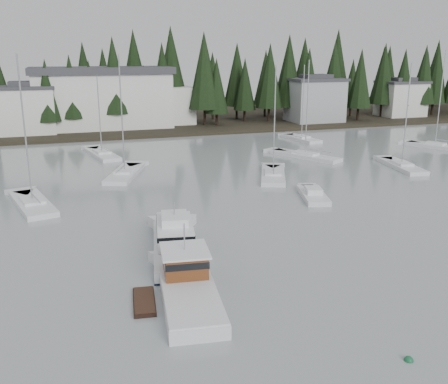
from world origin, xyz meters
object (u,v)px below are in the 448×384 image
object	(u,v)px
sailboat_7	(435,147)
runabout_1	(313,196)
house_east_a	(315,99)
cabin_cruiser_center	(175,244)
sailboat_6	(125,175)
sailboat_9	(102,155)
lobster_boat_brown	(186,288)
sailboat_2	(401,167)
sailboat_3	(301,140)
harbor_inn	(114,98)
sailboat_8	(273,177)
house_east_b	(401,98)
sailboat_1	(305,157)
house_west	(27,109)
sailboat_5	(33,206)

from	to	relation	value
sailboat_7	runabout_1	bearing A→B (deg)	94.02
house_east_a	cabin_cruiser_center	size ratio (longest dim) A/B	1.03
sailboat_6	sailboat_9	size ratio (longest dim) A/B	1.23
house_east_a	lobster_boat_brown	distance (m)	77.23
sailboat_2	sailboat_3	size ratio (longest dim) A/B	1.06
sailboat_6	sailboat_7	bearing A→B (deg)	-64.52
harbor_inn	sailboat_8	size ratio (longest dim) A/B	2.25
house_east_b	sailboat_1	bearing A→B (deg)	-140.68
lobster_boat_brown	sailboat_8	xyz separation A→B (m)	(16.50, 25.26, -0.45)
house_west	runabout_1	bearing A→B (deg)	-59.83
house_west	sailboat_1	distance (m)	48.39
house_east_a	sailboat_6	size ratio (longest dim) A/B	0.74
lobster_boat_brown	sailboat_1	distance (m)	42.48
cabin_cruiser_center	sailboat_3	size ratio (longest dim) A/B	0.82
harbor_inn	sailboat_2	size ratio (longest dim) A/B	2.23
cabin_cruiser_center	sailboat_7	size ratio (longest dim) A/B	0.70
house_east_a	sailboat_8	size ratio (longest dim) A/B	0.81
sailboat_8	sailboat_1	bearing A→B (deg)	-20.98
sailboat_3	sailboat_1	bearing A→B (deg)	147.35
house_west	house_east_b	size ratio (longest dim) A/B	1.00
sailboat_3	sailboat_6	distance (m)	34.51
sailboat_7	sailboat_8	size ratio (longest dim) A/B	1.13
harbor_inn	sailboat_9	bearing A→B (deg)	-100.63
house_west	house_east_b	distance (m)	76.01
house_east_b	runabout_1	bearing A→B (deg)	-133.47
cabin_cruiser_center	sailboat_1	xyz separation A→B (m)	(24.29, 27.56, -0.57)
sailboat_9	harbor_inn	bearing A→B (deg)	-21.83
house_west	sailboat_5	bearing A→B (deg)	-87.07
sailboat_7	sailboat_5	bearing A→B (deg)	75.58
harbor_inn	sailboat_7	size ratio (longest dim) A/B	2.00
sailboat_2	sailboat_7	size ratio (longest dim) A/B	0.90
sailboat_6	sailboat_5	bearing A→B (deg)	155.55
sailboat_1	sailboat_5	size ratio (longest dim) A/B	0.94
house_east_b	sailboat_5	world-z (taller)	sailboat_5
house_east_b	sailboat_2	world-z (taller)	sailboat_2
house_west	harbor_inn	size ratio (longest dim) A/B	0.32
house_east_b	sailboat_5	distance (m)	86.31
house_east_a	sailboat_8	world-z (taller)	sailboat_8
runabout_1	lobster_boat_brown	bearing A→B (deg)	150.13
house_east_b	sailboat_2	size ratio (longest dim) A/B	0.72
house_west	sailboat_7	world-z (taller)	sailboat_7
lobster_boat_brown	sailboat_5	distance (m)	23.73
house_east_b	sailboat_9	xyz separation A→B (m)	(-65.58, -22.31, -4.35)
sailboat_2	sailboat_5	world-z (taller)	sailboat_5
lobster_boat_brown	sailboat_8	world-z (taller)	sailboat_8
house_east_a	harbor_inn	distance (m)	39.21
cabin_cruiser_center	sailboat_8	size ratio (longest dim) A/B	0.79
house_east_a	runabout_1	distance (m)	54.61
sailboat_2	runabout_1	distance (m)	18.78
lobster_boat_brown	house_west	bearing A→B (deg)	17.16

